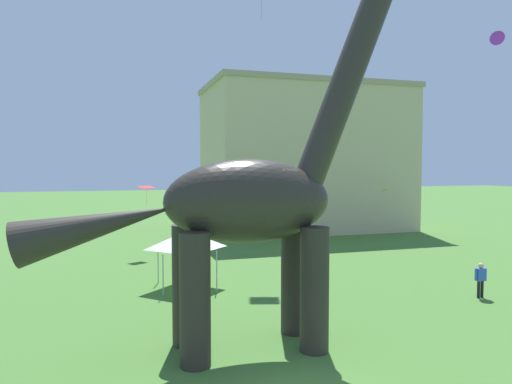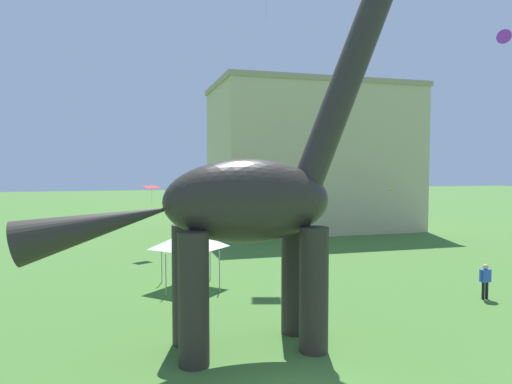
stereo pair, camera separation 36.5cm
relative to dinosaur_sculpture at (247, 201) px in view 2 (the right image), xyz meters
name	(u,v)px [view 2 (the right image)]	position (x,y,z in m)	size (l,w,h in m)	color
dinosaur_sculpture	(247,201)	(0.00, 0.00, 0.00)	(13.73, 2.91, 14.35)	#2D2823
person_watching_child	(485,278)	(12.57, 2.70, -4.15)	(0.64, 0.28, 1.71)	black
festival_canopy_tent	(189,239)	(-0.82, 8.87, -2.64)	(3.15, 3.15, 3.00)	#B2B2B7
kite_trailing	(391,190)	(18.25, 20.10, -0.85)	(0.78, 0.71, 0.19)	yellow
kite_near_high	(152,187)	(-2.21, 18.57, -0.28)	(1.38, 1.28, 1.37)	red
kite_mid_center	(250,185)	(5.42, 19.83, -0.21)	(2.48, 2.38, 0.70)	yellow
background_building_block	(311,158)	(14.52, 29.23, 2.13)	(20.09, 12.18, 14.62)	#CCB78E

